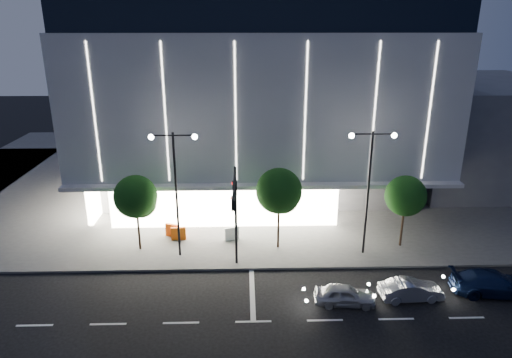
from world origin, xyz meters
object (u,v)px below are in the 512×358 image
at_px(car_lead, 345,295).
at_px(car_second, 411,290).
at_px(barrier_c, 179,234).
at_px(tree_mid, 279,193).
at_px(traffic_mast, 235,205).
at_px(car_third, 493,283).
at_px(barrier_d, 232,233).
at_px(street_lamp_east, 369,175).
at_px(tree_right, 406,198).
at_px(street_lamp_west, 175,177).
at_px(barrier_a, 172,230).
at_px(tree_left, 136,199).

relative_size(car_lead, car_second, 0.95).
height_order(car_second, barrier_c, car_second).
relative_size(car_lead, barrier_c, 3.25).
bearing_deg(tree_mid, traffic_mast, -129.42).
distance_m(car_third, barrier_d, 17.69).
relative_size(street_lamp_east, car_third, 1.80).
xyz_separation_m(street_lamp_east, car_second, (1.43, -5.58, -5.34)).
bearing_deg(car_lead, tree_right, -33.99).
bearing_deg(tree_right, traffic_mast, -162.98).
distance_m(traffic_mast, barrier_d, 6.63).
distance_m(car_lead, car_second, 4.06).
relative_size(street_lamp_west, barrier_a, 8.18).
bearing_deg(tree_mid, tree_right, -0.00).
relative_size(traffic_mast, barrier_c, 6.43).
height_order(street_lamp_west, car_third, street_lamp_west).
height_order(car_lead, barrier_a, car_lead).
distance_m(tree_mid, car_second, 10.60).
height_order(car_second, car_third, car_third).
distance_m(car_lead, car_third, 9.29).
relative_size(street_lamp_east, car_lead, 2.52).
bearing_deg(car_third, tree_right, 35.46).
relative_size(car_lead, barrier_a, 3.25).
bearing_deg(tree_mid, street_lamp_east, -9.69).
distance_m(tree_mid, tree_right, 9.01).
distance_m(street_lamp_west, barrier_c, 5.83).
xyz_separation_m(tree_mid, tree_right, (9.00, -0.00, -0.45)).
xyz_separation_m(street_lamp_west, tree_mid, (7.03, 1.02, -1.62)).
height_order(street_lamp_west, barrier_d, street_lamp_west).
bearing_deg(tree_left, street_lamp_west, -18.94).
xyz_separation_m(tree_left, barrier_d, (6.57, 1.28, -3.38)).
height_order(car_third, barrier_d, car_third).
relative_size(tree_mid, barrier_d, 5.59).
height_order(street_lamp_west, tree_mid, street_lamp_west).
distance_m(tree_mid, barrier_c, 8.40).
height_order(traffic_mast, tree_right, traffic_mast).
bearing_deg(car_third, traffic_mast, 86.02).
distance_m(tree_left, car_third, 23.68).
distance_m(street_lamp_west, barrier_d, 6.81).
xyz_separation_m(tree_right, barrier_d, (-12.43, 1.28, -3.23)).
distance_m(car_third, barrier_c, 21.42).
distance_m(traffic_mast, car_lead, 8.45).
bearing_deg(street_lamp_west, tree_right, 3.64).
relative_size(car_lead, barrier_d, 3.25).
xyz_separation_m(street_lamp_east, barrier_a, (-13.94, 2.96, -5.31)).
relative_size(traffic_mast, car_third, 1.41).
distance_m(tree_mid, barrier_a, 8.99).
relative_size(tree_right, barrier_c, 5.01).
height_order(traffic_mast, barrier_c, traffic_mast).
height_order(car_third, barrier_a, car_third).
bearing_deg(tree_right, street_lamp_west, -176.36).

